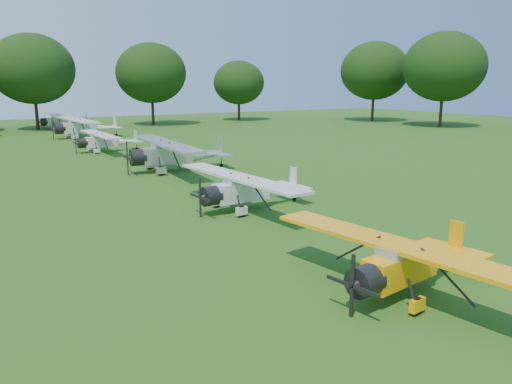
% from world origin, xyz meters
% --- Properties ---
extents(ground, '(160.00, 160.00, 0.00)m').
position_xyz_m(ground, '(0.00, 0.00, 0.00)').
color(ground, '#265214').
rests_on(ground, ground).
extents(tree_belt, '(137.36, 130.27, 14.52)m').
position_xyz_m(tree_belt, '(3.57, 0.16, 8.03)').
color(tree_belt, black).
rests_on(tree_belt, ground).
extents(aircraft_2, '(5.82, 9.22, 1.81)m').
position_xyz_m(aircraft_2, '(-0.32, -8.14, 1.06)').
color(aircraft_2, '#FFA60A').
rests_on(aircraft_2, ground).
extents(aircraft_3, '(6.14, 9.79, 1.92)m').
position_xyz_m(aircraft_3, '(0.69, 3.34, 1.12)').
color(aircraft_3, silver).
rests_on(aircraft_3, ground).
extents(aircraft_4, '(7.51, 11.95, 2.35)m').
position_xyz_m(aircraft_4, '(1.68, 15.83, 1.38)').
color(aircraft_4, silver).
rests_on(aircraft_4, ground).
extents(aircraft_5, '(5.99, 9.52, 1.88)m').
position_xyz_m(aircraft_5, '(0.11, 29.08, 1.10)').
color(aircraft_5, silver).
rests_on(aircraft_5, ground).
extents(aircraft_6, '(7.69, 12.25, 2.41)m').
position_xyz_m(aircraft_6, '(1.06, 42.50, 1.41)').
color(aircraft_6, silver).
rests_on(aircraft_6, ground).
extents(aircraft_7, '(6.70, 10.67, 2.10)m').
position_xyz_m(aircraft_7, '(1.07, 56.22, 1.23)').
color(aircraft_7, silver).
rests_on(aircraft_7, ground).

